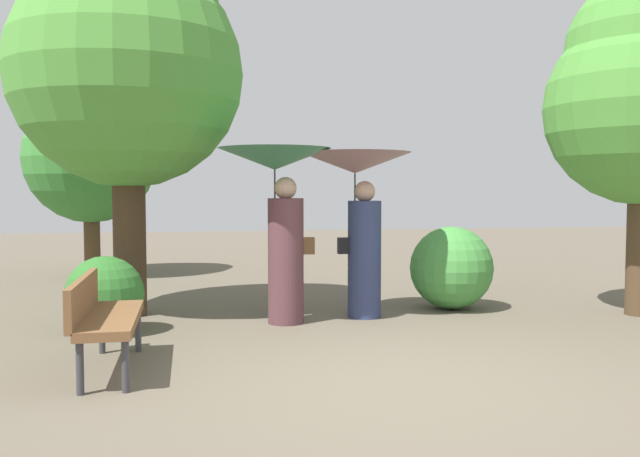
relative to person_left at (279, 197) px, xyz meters
name	(u,v)px	position (x,y,z in m)	size (l,w,h in m)	color
ground_plane	(386,381)	(0.58, -2.55, -1.50)	(40.00, 40.00, 0.00)	brown
person_left	(279,197)	(0.00, 0.00, 0.00)	(1.33, 1.33, 2.07)	#563338
person_right	(358,196)	(1.01, 0.19, 0.01)	(1.38, 1.38, 2.04)	navy
park_bench	(102,314)	(-1.78, -1.81, -0.99)	(0.51, 1.51, 0.83)	#38383D
tree_near_left	(126,51)	(-1.79, 0.83, 1.79)	(2.87, 2.87, 5.00)	#42301E
tree_mid_left	(90,148)	(-2.85, 4.92, 0.84)	(2.35, 2.35, 3.67)	#4C3823
bush_path_left	(105,295)	(-1.96, -0.22, -1.07)	(0.86, 0.86, 0.86)	#2D6B28
bush_path_right	(451,268)	(2.36, 0.53, -0.95)	(1.10, 1.10, 1.10)	#428C3D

